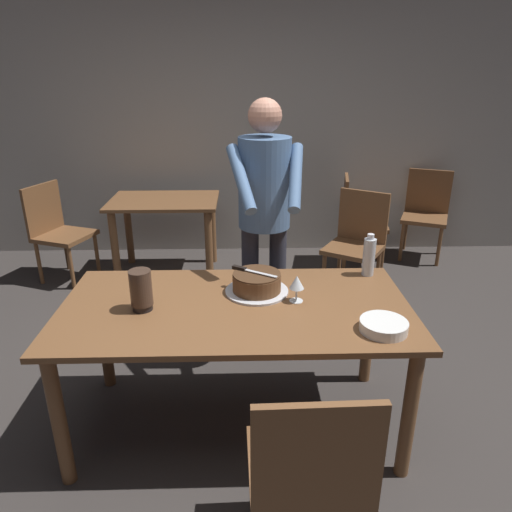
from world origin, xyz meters
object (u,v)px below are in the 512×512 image
Objects in this scene: wine_glass_near at (297,283)px; plate_stack at (384,326)px; person_cutting_cake at (265,207)px; water_bottle at (369,256)px; cake_knife at (245,270)px; background_chair_2 at (426,211)px; main_dining_table at (236,322)px; hurricane_lamp at (141,290)px; background_chair_1 at (357,218)px; background_chair_0 at (57,229)px; cake_on_platter at (257,283)px; background_chair_3 at (357,240)px; chair_near_side at (309,472)px; background_table at (165,216)px.

plate_stack is at bearing -39.88° from wine_glass_near.
water_bottle is at bearing -27.45° from person_cutting_cake.
background_chair_2 is at bearing 51.29° from cake_knife.
water_bottle is (0.08, 0.64, 0.09)m from plate_stack.
main_dining_table is at bearing -104.85° from person_cutting_cake.
hurricane_lamp reaches higher than background_chair_1.
cake_knife is 0.27× the size of background_chair_0.
cake_knife is 0.27× the size of background_chair_1.
background_chair_0 reaches higher than cake_on_platter.
background_chair_3 is (-0.15, -0.64, 0.00)m from background_chair_1.
cake_knife is 0.56m from hurricane_lamp.
background_chair_0 is (-1.22, 2.09, -0.37)m from hurricane_lamp.
main_dining_table is 0.89m from chair_near_side.
background_chair_2 is at bearing 56.99° from wine_glass_near.
water_bottle reaches higher than background_chair_0.
person_cutting_cake is (0.06, 0.52, 0.27)m from cake_on_platter.
wine_glass_near is 2.47m from background_chair_1.
hurricane_lamp is (-0.58, -0.18, 0.06)m from cake_on_platter.
chair_near_side and background_chair_0 have the same top height.
cake_knife is 0.78m from plate_stack.
background_chair_3 is at bearing 80.02° from plate_stack.
water_bottle is 0.25× the size of background_table.
water_bottle reaches higher than cake_knife.
background_table is at bearing 110.82° from cake_knife.
chair_near_side is (-0.41, -0.56, -0.28)m from plate_stack.
background_chair_1 is (1.13, 2.14, -0.37)m from cake_knife.
cake_knife is 0.14× the size of person_cutting_cake.
wine_glass_near is (0.31, 0.03, 0.20)m from main_dining_table.
background_chair_3 reaches higher than cake_on_platter.
chair_near_side is (0.28, -0.83, -0.16)m from main_dining_table.
plate_stack is at bearing -114.18° from background_chair_2.
hurricane_lamp is 3.56m from background_chair_2.
chair_near_side is (0.10, -1.50, -0.58)m from person_cutting_cake.
background_chair_3 is (1.49, 1.71, -0.37)m from hurricane_lamp.
background_chair_3 is at bearing 49.00° from hurricane_lamp.
background_chair_0 is (-1.80, 1.91, -0.31)m from cake_on_platter.
hurricane_lamp reaches higher than background_table.
hurricane_lamp is 2.30m from background_chair_3.
cake_knife is 1.67× the size of wine_glass_near.
person_cutting_cake reaches higher than main_dining_table.
water_bottle is at bearing 67.67° from chair_near_side.
person_cutting_cake reaches higher than chair_near_side.
hurricane_lamp is (-0.78, -0.07, 0.00)m from wine_glass_near.
hurricane_lamp is 0.23× the size of background_chair_0.
cake_on_platter is at bearing -120.79° from background_chair_3.
background_table is (-1.01, 2.12, -0.28)m from wine_glass_near.
water_bottle is (0.71, 0.18, -0.00)m from cake_knife.
wine_glass_near reaches higher than main_dining_table.
chair_near_side is at bearing -55.83° from background_chair_0.
background_table is at bearing 164.55° from background_chair_3.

